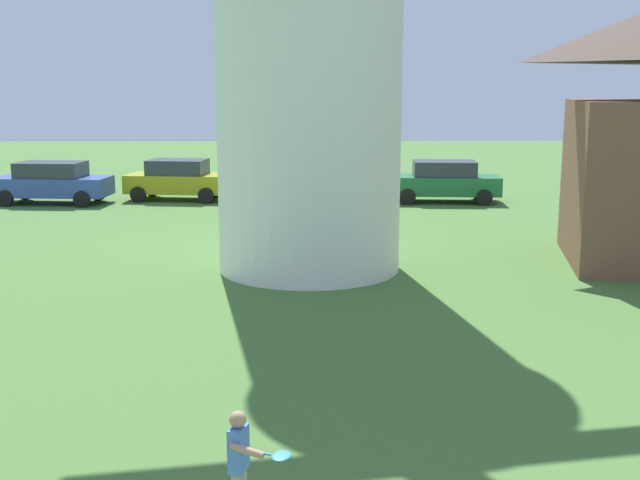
# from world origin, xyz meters

# --- Properties ---
(player_far) EXTENTS (0.67, 0.64, 1.16)m
(player_far) POSITION_xyz_m (-0.89, 4.26, 0.66)
(player_far) COLOR #9E937F
(player_far) RESTS_ON ground_plane
(parked_car_blue) EXTENTS (4.38, 2.19, 1.56)m
(parked_car_blue) POSITION_xyz_m (-9.77, 26.32, 0.81)
(parked_car_blue) COLOR #334C99
(parked_car_blue) RESTS_ON ground_plane
(parked_car_mustard) EXTENTS (4.05, 2.27, 1.56)m
(parked_car_mustard) POSITION_xyz_m (-5.21, 27.21, 0.81)
(parked_car_mustard) COLOR #999919
(parked_car_mustard) RESTS_ON ground_plane
(parked_car_red) EXTENTS (4.47, 2.01, 1.56)m
(parked_car_red) POSITION_xyz_m (-0.26, 26.86, 0.81)
(parked_car_red) COLOR red
(parked_car_red) RESTS_ON ground_plane
(parked_car_green) EXTENTS (4.25, 2.13, 1.56)m
(parked_car_green) POSITION_xyz_m (4.95, 26.47, 0.81)
(parked_car_green) COLOR #1E6638
(parked_car_green) RESTS_ON ground_plane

